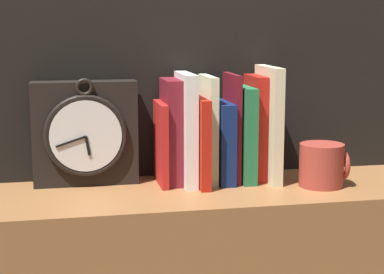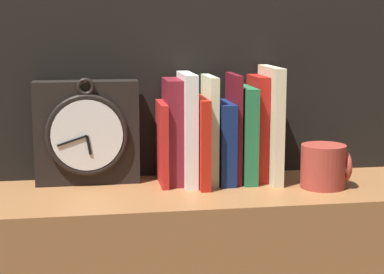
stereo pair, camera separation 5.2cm
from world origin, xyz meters
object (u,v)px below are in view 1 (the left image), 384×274
Objects in this scene: book_slot4_cream at (208,129)px; book_slot8_red at (255,127)px; book_slot7_green at (243,134)px; mug at (323,165)px; book_slot1_maroon at (171,131)px; book_slot2_white at (186,129)px; book_slot3_red at (199,141)px; clock at (85,133)px; book_slot0_red at (161,143)px; book_slot6_maroon at (232,128)px; book_slot5_navy at (222,142)px; book_slot9_cream at (268,124)px.

book_slot4_cream is 0.11m from book_slot8_red.
book_slot7_green is 2.08× the size of mug.
book_slot8_red is (0.19, 0.00, 0.00)m from book_slot1_maroon.
book_slot3_red is (0.03, -0.01, -0.03)m from book_slot2_white.
mug is at bearing -13.55° from clock.
book_slot0_red is 0.16m from book_slot6_maroon.
mug is at bearing -15.24° from book_slot0_red.
book_slot1_maroon is at bearing -179.53° from book_slot8_red.
mug is at bearing -30.58° from book_slot7_green.
book_slot4_cream is 0.04m from book_slot5_navy.
book_slot1_maroon reaches higher than book_slot5_navy.
book_slot7_green is at bearing -7.63° from book_slot6_maroon.
book_slot2_white is 1.37× the size of book_slot5_navy.
book_slot7_green is at bearing -2.83° from book_slot1_maroon.
book_slot4_cream is 2.32× the size of mug.
book_slot4_cream is at bearing 0.41° from book_slot0_red.
mug is at bearing -17.36° from book_slot1_maroon.
book_slot3_red is at bearing -10.34° from clock.
book_slot7_green is at bearing -162.63° from book_slot8_red.
clock is 2.32× the size of mug.
book_slot6_maroon is at bearing -4.76° from clock.
book_slot6_maroon is (0.13, -0.00, 0.00)m from book_slot1_maroon.
book_slot4_cream is at bearing 173.14° from book_slot5_navy.
book_slot1_maroon is 0.98× the size of book_slot8_red.
book_slot6_maroon is at bearing 10.24° from book_slot5_navy.
book_slot3_red is 1.08× the size of book_slot5_navy.
book_slot5_navy is 0.74× the size of book_slot6_maroon.
book_slot3_red is at bearing -21.24° from book_slot1_maroon.
book_slot4_cream is 1.32× the size of book_slot5_navy.
book_slot4_cream is (0.10, 0.00, 0.03)m from book_slot0_red.
book_slot9_cream is at bearing 140.00° from mug.
book_slot2_white is 2.39× the size of mug.
book_slot5_navy is 0.76× the size of book_slot8_red.
book_slot1_maroon reaches higher than book_slot0_red.
book_slot1_maroon is 0.33m from mug.
book_slot4_cream reaches higher than book_slot1_maroon.
book_slot3_red is 0.27m from mug.
clock reaches higher than book_slot7_green.
book_slot6_maroon is at bearing 172.37° from book_slot7_green.
mug is (0.49, -0.12, -0.07)m from clock.
book_slot5_navy is at bearing 2.76° from book_slot2_white.
book_slot6_maroon is 1.02× the size of book_slot8_red.
book_slot7_green is (0.05, 0.00, 0.02)m from book_slot5_navy.
book_slot2_white is at bearing -174.92° from book_slot8_red.
book_slot2_white is 1.04× the size of book_slot8_red.
book_slot5_navy is (0.05, 0.01, -0.01)m from book_slot3_red.
book_slot6_maroon is at bearing 0.54° from book_slot0_red.
book_slot2_white is 0.13m from book_slot7_green.
book_slot8_red is (0.37, -0.02, 0.00)m from clock.
book_slot9_cream is (0.02, -0.02, 0.01)m from book_slot8_red.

